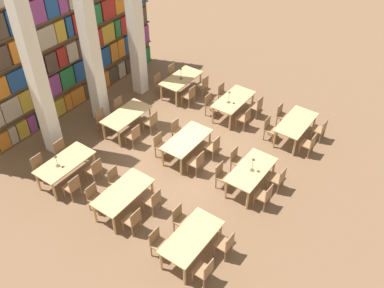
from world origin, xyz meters
The scene contains 54 objects.
ground_plane centered at (0.00, 0.00, 0.00)m, with size 40.00×40.00×0.00m, color brown.
bookshelf_bank centered at (0.00, 5.38, 2.73)m, with size 9.07×0.35×5.50m.
pillar_left centered at (-2.27, 3.96, 3.00)m, with size 0.46×0.46×6.00m.
pillar_center centered at (0.00, 3.96, 3.00)m, with size 0.46×0.46×6.00m.
pillar_right centered at (2.27, 3.96, 3.00)m, with size 0.46×0.46×6.00m.
reading_table_0 centered at (-3.10, -2.45, 0.68)m, with size 1.82×0.90×0.77m.
chair_0 centered at (-3.58, -3.18, 0.47)m, with size 0.42×0.40×0.87m.
chair_1 centered at (-3.58, -1.71, 0.47)m, with size 0.42×0.40×0.87m.
chair_2 centered at (-2.59, -3.18, 0.47)m, with size 0.42×0.40×0.87m.
chair_3 centered at (-2.59, -1.71, 0.47)m, with size 0.42×0.40×0.87m.
reading_table_1 centered at (0.01, -2.46, 0.68)m, with size 1.82×0.90×0.77m.
chair_4 centered at (-0.46, -3.20, 0.47)m, with size 0.42×0.40×0.87m.
chair_5 centered at (-0.46, -1.72, 0.47)m, with size 0.42×0.40×0.87m.
chair_6 centered at (0.42, -3.20, 0.47)m, with size 0.42×0.40×0.87m.
chair_7 centered at (0.42, -1.72, 0.47)m, with size 0.42×0.40×0.87m.
desk_lamp_0 centered at (-0.03, -2.50, 1.10)m, with size 0.14×0.14×0.50m.
reading_table_2 centered at (3.01, -2.55, 0.68)m, with size 1.82×0.90×0.77m.
chair_8 centered at (2.51, -3.28, 0.47)m, with size 0.42×0.40×0.87m.
chair_9 centered at (2.51, -1.81, 0.47)m, with size 0.42×0.40×0.87m.
chair_10 centered at (3.49, -3.28, 0.47)m, with size 0.42×0.40×0.87m.
chair_11 centered at (3.49, -1.81, 0.47)m, with size 0.42×0.40×0.87m.
reading_table_3 centered at (-2.95, 0.08, 0.68)m, with size 1.82×0.90×0.77m.
chair_12 centered at (-3.39, -0.66, 0.47)m, with size 0.42×0.40×0.87m.
chair_13 centered at (-3.39, 0.81, 0.47)m, with size 0.42×0.40×0.87m.
chair_14 centered at (-2.51, -0.66, 0.47)m, with size 0.42×0.40×0.87m.
chair_15 centered at (-2.51, 0.81, 0.47)m, with size 0.42×0.40×0.87m.
reading_table_4 centered at (0.04, -0.01, 0.68)m, with size 1.82×0.90×0.77m.
chair_16 centered at (-0.43, -0.74, 0.47)m, with size 0.42×0.40×0.87m.
chair_17 centered at (-0.43, 0.73, 0.47)m, with size 0.42×0.40×0.87m.
chair_18 centered at (0.52, -0.74, 0.47)m, with size 0.42×0.40×0.87m.
chair_19 centered at (0.52, 0.73, 0.47)m, with size 0.42×0.40×0.87m.
reading_table_5 centered at (2.95, -0.05, 0.68)m, with size 1.82×0.90×0.77m.
chair_20 centered at (2.53, -0.78, 0.47)m, with size 0.42×0.40×0.87m.
chair_21 centered at (2.53, 0.69, 0.47)m, with size 0.42×0.40×0.87m.
chair_22 centered at (3.44, -0.78, 0.47)m, with size 0.42×0.40×0.87m.
chair_23 centered at (3.44, 0.69, 0.47)m, with size 0.42×0.40×0.87m.
desk_lamp_1 centered at (2.64, -0.02, 1.10)m, with size 0.14×0.14×0.50m.
reading_table_6 centered at (-3.06, 2.41, 0.68)m, with size 1.82×0.90×0.77m.
chair_24 centered at (-3.47, 1.68, 0.47)m, with size 0.42×0.40×0.87m.
chair_25 centered at (-3.47, 3.15, 0.47)m, with size 0.42×0.40×0.87m.
chair_26 centered at (-2.56, 1.68, 0.47)m, with size 0.42×0.40×0.87m.
chair_27 centered at (-2.56, 3.15, 0.47)m, with size 0.42×0.40×0.87m.
desk_lamp_2 centered at (-3.31, 2.43, 1.06)m, with size 0.14×0.14×0.43m.
reading_table_7 centered at (-0.07, 2.56, 0.68)m, with size 1.82×0.90×0.77m.
chair_28 centered at (-0.56, 1.82, 0.47)m, with size 0.42×0.40×0.87m.
chair_29 centered at (-0.56, 3.29, 0.47)m, with size 0.42×0.40×0.87m.
chair_30 centered at (0.39, 1.82, 0.47)m, with size 0.42×0.40×0.87m.
chair_31 centered at (0.39, 3.29, 0.47)m, with size 0.42×0.40×0.87m.
reading_table_8 centered at (3.02, 2.44, 0.68)m, with size 1.82×0.90×0.77m.
chair_32 centered at (2.56, 1.70, 0.47)m, with size 0.42×0.40×0.87m.
chair_33 centered at (2.56, 3.17, 0.47)m, with size 0.42×0.40×0.87m.
chair_34 centered at (3.49, 1.70, 0.47)m, with size 0.42×0.40×0.87m.
chair_35 centered at (3.49, 3.17, 0.47)m, with size 0.42×0.40×0.87m.
desk_lamp_3 centered at (2.96, 2.40, 1.10)m, with size 0.14×0.14×0.50m.
Camera 1 is at (-8.72, -6.46, 9.66)m, focal length 40.00 mm.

